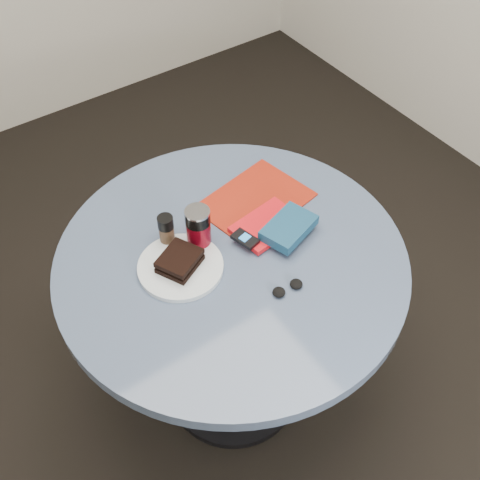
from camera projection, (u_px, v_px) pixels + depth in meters
ground at (233, 387)px, 2.25m from camera, size 4.00×4.00×0.00m
table at (232, 292)px, 1.81m from camera, size 1.00×1.00×0.75m
plate at (181, 267)px, 1.66m from camera, size 0.28×0.28×0.02m
sandwich at (180, 261)px, 1.64m from camera, size 0.14×0.13×0.04m
soda_can at (198, 228)px, 1.68m from camera, size 0.08×0.08×0.13m
pepper_grinder at (166, 230)px, 1.69m from camera, size 0.06×0.06×0.10m
magazine at (255, 201)px, 1.84m from camera, size 0.35×0.29×0.01m
red_book at (267, 225)px, 1.76m from camera, size 0.21×0.15×0.02m
novel at (289, 228)px, 1.72m from camera, size 0.18×0.15×0.03m
mp3_player at (245, 239)px, 1.70m from camera, size 0.06×0.08×0.01m
headphones at (288, 288)px, 1.61m from camera, size 0.09×0.04×0.02m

